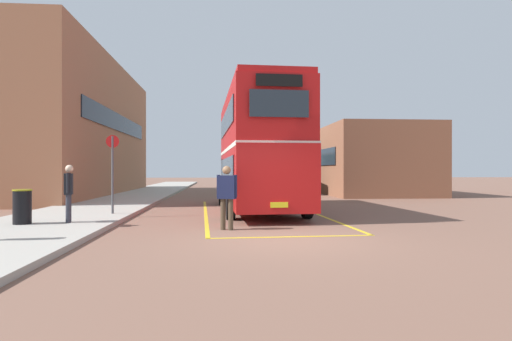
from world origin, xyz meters
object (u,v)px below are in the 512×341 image
object	(u,v)px
single_deck_bus	(270,170)
bus_stop_sign	(113,166)
double_decker_bus	(257,149)
pedestrian_boarding	(227,193)
litter_bin	(22,207)
pedestrian_waiting_near	(69,189)

from	to	relation	value
single_deck_bus	bus_stop_sign	world-z (taller)	single_deck_bus
double_decker_bus	pedestrian_boarding	size ratio (longest dim) A/B	5.74
litter_bin	double_decker_bus	bearing A→B (deg)	35.18
single_deck_bus	pedestrian_waiting_near	distance (m)	20.69
pedestrian_waiting_near	litter_bin	bearing A→B (deg)	-166.61
pedestrian_boarding	pedestrian_waiting_near	bearing A→B (deg)	168.33
pedestrian_waiting_near	litter_bin	xyz separation A→B (m)	(-1.17, -0.28, -0.47)
pedestrian_boarding	bus_stop_sign	xyz separation A→B (m)	(-3.91, 3.40, 0.74)
double_decker_bus	bus_stop_sign	xyz separation A→B (m)	(-5.23, -2.21, -0.74)
double_decker_bus	bus_stop_sign	distance (m)	5.73
single_deck_bus	litter_bin	bearing A→B (deg)	-115.40
double_decker_bus	pedestrian_waiting_near	bearing A→B (deg)	-141.42
litter_bin	bus_stop_sign	size ratio (longest dim) A/B	0.36
single_deck_bus	bus_stop_sign	xyz separation A→B (m)	(-7.38, -16.60, 0.13)
pedestrian_waiting_near	litter_bin	world-z (taller)	pedestrian_waiting_near
litter_bin	bus_stop_sign	bearing A→B (deg)	56.71
single_deck_bus	litter_bin	world-z (taller)	single_deck_bus
single_deck_bus	pedestrian_waiting_near	world-z (taller)	single_deck_bus
pedestrian_boarding	litter_bin	distance (m)	5.76
litter_bin	bus_stop_sign	world-z (taller)	bus_stop_sign
pedestrian_waiting_near	litter_bin	size ratio (longest dim) A/B	1.71
single_deck_bus	bus_stop_sign	bearing A→B (deg)	-113.98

